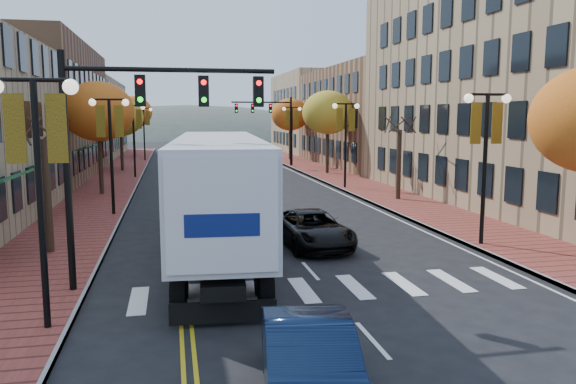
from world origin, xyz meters
TOP-DOWN VIEW (x-y plane):
  - ground at (0.00, 0.00)m, footprint 200.00×200.00m
  - sidewalk_left at (-9.00, 32.50)m, footprint 4.00×85.00m
  - sidewalk_right at (9.00, 32.50)m, footprint 4.00×85.00m
  - building_left_mid at (-17.00, 36.00)m, footprint 12.00×24.00m
  - building_left_far at (-17.00, 61.00)m, footprint 12.00×26.00m
  - building_right_near at (18.50, 16.00)m, footprint 15.00×28.00m
  - building_right_mid at (18.50, 42.00)m, footprint 15.00×24.00m
  - building_right_far at (18.50, 64.00)m, footprint 15.00×20.00m
  - tree_left_a at (-9.00, 8.00)m, footprint 0.28×0.28m
  - tree_left_b at (-9.00, 24.00)m, footprint 4.48×4.48m
  - tree_left_c at (-9.00, 40.00)m, footprint 4.16×4.16m
  - tree_left_d at (-9.00, 58.00)m, footprint 4.61×4.61m
  - tree_right_b at (9.00, 18.00)m, footprint 0.28×0.28m
  - tree_right_c at (9.00, 34.00)m, footprint 4.48×4.48m
  - tree_right_d at (9.00, 50.00)m, footprint 4.35×4.35m
  - lamp_left_a at (-7.50, 0.00)m, footprint 1.96×0.36m
  - lamp_left_b at (-7.50, 16.00)m, footprint 1.96×0.36m
  - lamp_left_c at (-7.50, 34.00)m, footprint 1.96×0.36m
  - lamp_left_d at (-7.50, 52.00)m, footprint 1.96×0.36m
  - lamp_right_a at (7.50, 6.00)m, footprint 1.96×0.36m
  - lamp_right_b at (7.50, 24.00)m, footprint 1.96×0.36m
  - lamp_right_c at (7.50, 42.00)m, footprint 1.96×0.36m
  - traffic_mast_near at (-5.48, 3.00)m, footprint 6.10×0.35m
  - traffic_mast_far at (5.48, 42.00)m, footprint 6.10×0.34m
  - semi_truck at (-2.74, 7.74)m, footprint 4.06×17.82m
  - navy_sedan at (-2.14, -4.58)m, footprint 2.17×4.80m
  - black_suv at (0.94, 7.49)m, footprint 2.70×5.28m
  - car_far_white at (-0.66, 49.85)m, footprint 2.06×4.69m
  - car_far_silver at (1.27, 64.41)m, footprint 2.66×5.41m
  - car_far_oncoming at (1.65, 66.03)m, footprint 1.49×3.95m

SIDE VIEW (x-z plane):
  - ground at x=0.00m, z-range 0.00..0.00m
  - sidewalk_left at x=-9.00m, z-range 0.00..0.15m
  - sidewalk_right at x=9.00m, z-range 0.00..0.15m
  - car_far_oncoming at x=1.65m, z-range 0.00..1.29m
  - black_suv at x=0.94m, z-range 0.00..1.43m
  - car_far_silver at x=1.27m, z-range 0.00..1.51m
  - navy_sedan at x=-2.14m, z-range 0.00..1.53m
  - car_far_white at x=-0.66m, z-range 0.00..1.57m
  - tree_left_a at x=-9.00m, z-range 0.15..4.35m
  - tree_right_b at x=9.00m, z-range 0.15..4.35m
  - semi_truck at x=-2.74m, z-range 0.37..4.79m
  - lamp_left_a at x=-7.50m, z-range 1.27..7.32m
  - lamp_left_b at x=-7.50m, z-range 1.27..7.32m
  - lamp_left_c at x=-7.50m, z-range 1.27..7.32m
  - lamp_left_d at x=-7.50m, z-range 1.27..7.32m
  - lamp_right_a at x=7.50m, z-range 1.27..7.32m
  - lamp_right_b at x=7.50m, z-range 1.27..7.32m
  - lamp_right_c at x=7.50m, z-range 1.27..7.32m
  - building_left_far at x=-17.00m, z-range 0.00..9.50m
  - traffic_mast_near at x=-5.48m, z-range 1.42..8.42m
  - traffic_mast_far at x=5.48m, z-range 1.42..8.42m
  - building_right_mid at x=18.50m, z-range 0.00..10.00m
  - tree_left_c at x=-9.00m, z-range 1.71..8.40m
  - tree_right_d at x=9.00m, z-range 1.79..8.79m
  - tree_left_b at x=-9.00m, z-range 1.84..9.05m
  - tree_right_c at x=9.00m, z-range 1.84..9.05m
  - building_left_mid at x=-17.00m, z-range 0.00..11.00m
  - building_right_far at x=18.50m, z-range 0.00..11.00m
  - tree_left_d at x=-9.00m, z-range 1.89..9.31m
  - building_right_near at x=18.50m, z-range 0.00..15.00m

